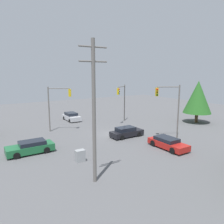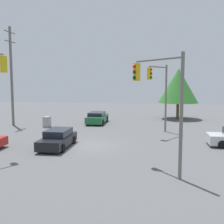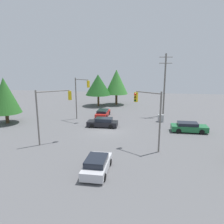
{
  "view_description": "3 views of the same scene",
  "coord_description": "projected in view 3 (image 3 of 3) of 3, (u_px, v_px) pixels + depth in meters",
  "views": [
    {
      "loc": [
        15.76,
        24.35,
        8.33
      ],
      "look_at": [
        -0.18,
        -0.56,
        3.01
      ],
      "focal_mm": 35.0,
      "sensor_mm": 36.0,
      "label": 1
    },
    {
      "loc": [
        -20.54,
        -5.02,
        4.94
      ],
      "look_at": [
        -0.14,
        -2.02,
        2.63
      ],
      "focal_mm": 45.0,
      "sensor_mm": 36.0,
      "label": 2
    },
    {
      "loc": [
        5.4,
        -28.31,
        9.24
      ],
      "look_at": [
        0.94,
        -0.55,
        2.84
      ],
      "focal_mm": 35.0,
      "sensor_mm": 36.0,
      "label": 3
    }
  ],
  "objects": [
    {
      "name": "ground_plane",
      "position": [
        106.0,
        131.0,
        30.14
      ],
      "size": [
        80.0,
        80.0,
        0.0
      ],
      "primitive_type": "plane",
      "color": "#5B5B5E"
    },
    {
      "name": "sedan_dark",
      "position": [
        103.0,
        122.0,
        32.01
      ],
      "size": [
        4.43,
        1.88,
        1.33
      ],
      "rotation": [
        0.0,
        0.0,
        1.57
      ],
      "color": "black",
      "rests_on": "ground_plane"
    },
    {
      "name": "sedan_green",
      "position": [
        189.0,
        127.0,
        29.6
      ],
      "size": [
        4.74,
        1.99,
        1.33
      ],
      "rotation": [
        0.0,
        0.0,
        -1.57
      ],
      "color": "#1E6638",
      "rests_on": "ground_plane"
    },
    {
      "name": "traffic_signal_cross",
      "position": [
        150.0,
        110.0,
        22.88
      ],
      "size": [
        2.89,
        1.87,
        6.43
      ],
      "rotation": [
        0.0,
        0.0,
        2.6
      ],
      "color": "slate",
      "rests_on": "ground_plane"
    },
    {
      "name": "tree_left",
      "position": [
        5.0,
        96.0,
        33.09
      ],
      "size": [
        4.59,
        4.59,
        7.05
      ],
      "color": "#4C3823",
      "rests_on": "ground_plane"
    },
    {
      "name": "sedan_red",
      "position": [
        103.0,
        113.0,
        38.07
      ],
      "size": [
        1.98,
        4.72,
        1.22
      ],
      "color": "red",
      "rests_on": "ground_plane"
    },
    {
      "name": "traffic_signal_aux",
      "position": [
        51.0,
        107.0,
        24.78
      ],
      "size": [
        3.3,
        2.72,
        6.33
      ],
      "rotation": [
        0.0,
        0.0,
        0.67
      ],
      "color": "slate",
      "rests_on": "ground_plane"
    },
    {
      "name": "traffic_signal_main",
      "position": [
        81.0,
        92.0,
        35.06
      ],
      "size": [
        2.83,
        1.68,
        6.86
      ],
      "rotation": [
        0.0,
        0.0,
        -0.5
      ],
      "color": "slate",
      "rests_on": "ground_plane"
    },
    {
      "name": "sedan_silver",
      "position": [
        97.0,
        165.0,
        18.74
      ],
      "size": [
        2.02,
        4.4,
        1.38
      ],
      "color": "silver",
      "rests_on": "ground_plane"
    },
    {
      "name": "tree_behind",
      "position": [
        98.0,
        85.0,
        46.78
      ],
      "size": [
        5.48,
        5.48,
        6.78
      ],
      "color": "brown",
      "rests_on": "ground_plane"
    },
    {
      "name": "utility_pole_tall",
      "position": [
        165.0,
        84.0,
        37.54
      ],
      "size": [
        2.2,
        0.28,
        10.73
      ],
      "color": "slate",
      "rests_on": "ground_plane"
    },
    {
      "name": "tree_corner",
      "position": [
        116.0,
        82.0,
        47.97
      ],
      "size": [
        5.03,
        5.03,
        7.74
      ],
      "color": "#4C3823",
      "rests_on": "ground_plane"
    },
    {
      "name": "electrical_cabinet",
      "position": [
        161.0,
        118.0,
        34.75
      ],
      "size": [
        0.89,
        0.62,
        1.14
      ],
      "primitive_type": "cube",
      "color": "#9EA0A3",
      "rests_on": "ground_plane"
    }
  ]
}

